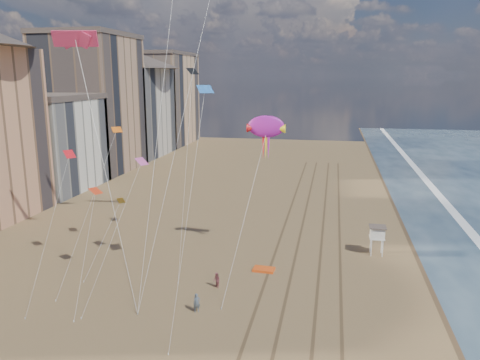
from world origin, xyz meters
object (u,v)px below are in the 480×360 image
Objects in this scene: lifeguard_stand at (377,233)px; show_kite at (266,127)px; kite_flyer_a at (197,303)px; kite_flyer_b at (217,280)px; grounded_kite at (264,269)px.

show_kite is at bearing -166.16° from lifeguard_stand.
show_kite is 20.08m from kite_flyer_a.
lifeguard_stand is 0.18× the size of show_kite.
kite_flyer_a is at bearing -45.84° from kite_flyer_b.
lifeguard_stand is at bearing 87.50° from kite_flyer_b.
kite_flyer_b is at bearing -142.80° from lifeguard_stand.
show_kite reaches higher than kite_flyer_a.
lifeguard_stand is 20.05m from kite_flyer_b.
grounded_kite is at bearing 34.96° from kite_flyer_a.
grounded_kite is 6.35m from kite_flyer_b.
kite_flyer_a reaches higher than grounded_kite.
lifeguard_stand is at bearing 34.38° from grounded_kite.
kite_flyer_a is (-4.42, -9.93, 0.72)m from grounded_kite.
kite_flyer_a reaches higher than kite_flyer_b.
lifeguard_stand is 2.19× the size of kite_flyer_b.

